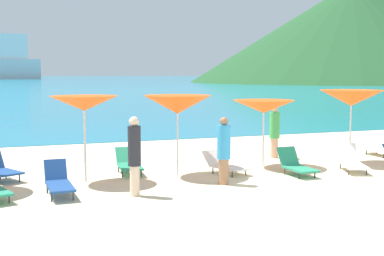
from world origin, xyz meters
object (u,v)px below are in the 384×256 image
umbrella_4 (351,98)px  lounge_chair_8 (351,161)px  umbrella_2 (177,105)px  lounge_chair_0 (296,165)px  lounge_chair_1 (59,182)px  beachgoer_1 (224,149)px  umbrella_1 (84,104)px  lounge_chair_5 (225,164)px  lounge_chair_7 (0,168)px  lounge_chair_2 (377,149)px  lounge_chair_9 (129,163)px  umbrella_3 (264,107)px  beachgoer_3 (275,131)px  beachgoer_0 (134,153)px

umbrella_4 → lounge_chair_8: size_ratio=1.38×
umbrella_2 → umbrella_4: 5.71m
lounge_chair_0 → lounge_chair_1: size_ratio=0.87×
lounge_chair_0 → beachgoer_1: 2.52m
umbrella_1 → lounge_chair_5: 4.30m
umbrella_1 → lounge_chair_5: (3.90, -0.25, -1.80)m
lounge_chair_1 → beachgoer_1: beachgoer_1 is taller
lounge_chair_0 → lounge_chair_7: (-7.77, 2.05, 0.05)m
lounge_chair_2 → beachgoer_1: 7.35m
lounge_chair_2 → lounge_chair_9: bearing=-179.4°
umbrella_3 → lounge_chair_9: bearing=174.7°
lounge_chair_0 → umbrella_1: bearing=168.2°
lounge_chair_8 → lounge_chair_2: bearing=60.3°
lounge_chair_7 → lounge_chair_9: (3.44, -0.16, -0.04)m
umbrella_2 → lounge_chair_1: (-3.39, -1.33, -1.65)m
umbrella_1 → lounge_chair_7: size_ratio=1.57×
lounge_chair_2 → lounge_chair_9: 8.81m
lounge_chair_1 → lounge_chair_8: 8.36m
lounge_chair_1 → beachgoer_3: 8.04m
umbrella_2 → lounge_chair_1: 4.00m
lounge_chair_7 → beachgoer_1: beachgoer_1 is taller
lounge_chair_2 → beachgoer_0: beachgoer_0 is taller
lounge_chair_1 → beachgoer_0: bearing=-23.8°
lounge_chair_2 → lounge_chair_8: size_ratio=0.96×
umbrella_3 → beachgoer_0: 5.27m
beachgoer_0 → lounge_chair_2: bearing=176.8°
umbrella_2 → beachgoer_0: umbrella_2 is taller
umbrella_2 → beachgoer_0: (-1.75, -2.03, -0.97)m
umbrella_4 → lounge_chair_2: size_ratio=1.43×
beachgoer_1 → beachgoer_3: 4.67m
lounge_chair_5 → beachgoer_3: size_ratio=0.90×
umbrella_2 → lounge_chair_9: 2.20m
umbrella_1 → umbrella_3: umbrella_1 is taller
lounge_chair_0 → lounge_chair_9: lounge_chair_0 is taller
lounge_chair_7 → umbrella_2: bearing=-38.1°
lounge_chair_9 → beachgoer_3: size_ratio=0.95×
umbrella_4 → lounge_chair_0: (-2.60, -1.07, -1.77)m
lounge_chair_8 → beachgoer_1: size_ratio=0.97×
umbrella_4 → lounge_chair_1: 9.35m
lounge_chair_1 → lounge_chair_5: size_ratio=1.00×
umbrella_2 → lounge_chair_0: (3.11, -1.15, -1.68)m
lounge_chair_2 → lounge_chair_8: bearing=-142.3°
umbrella_3 → lounge_chair_7: umbrella_3 is taller
lounge_chair_9 → beachgoer_0: bearing=-95.5°
lounge_chair_9 → beachgoer_1: 3.07m
lounge_chair_9 → umbrella_4: bearing=-1.5°
beachgoer_0 → beachgoer_1: size_ratio=1.07×
umbrella_2 → beachgoer_3: (4.02, 1.72, -1.05)m
lounge_chair_9 → lounge_chair_8: bearing=-11.8°
umbrella_4 → lounge_chair_9: size_ratio=1.39×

